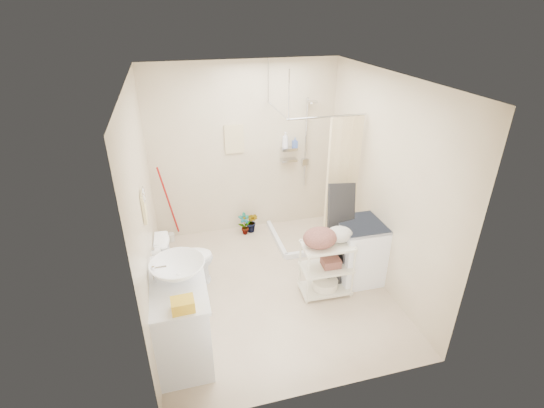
{
  "coord_description": "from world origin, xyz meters",
  "views": [
    {
      "loc": [
        -1.04,
        -3.9,
        3.26
      ],
      "look_at": [
        0.07,
        0.25,
        1.07
      ],
      "focal_mm": 26.0,
      "sensor_mm": 36.0,
      "label": 1
    }
  ],
  "objects_px": {
    "vanity": "(180,318)",
    "toilet": "(185,259)",
    "laundry_rack": "(327,264)",
    "washing_machine": "(359,251)"
  },
  "relations": [
    {
      "from": "vanity",
      "to": "washing_machine",
      "type": "height_order",
      "value": "vanity"
    },
    {
      "from": "toilet",
      "to": "washing_machine",
      "type": "bearing_deg",
      "value": -99.86
    },
    {
      "from": "toilet",
      "to": "laundry_rack",
      "type": "xyz_separation_m",
      "value": [
        1.66,
        -0.66,
        0.07
      ]
    },
    {
      "from": "toilet",
      "to": "laundry_rack",
      "type": "bearing_deg",
      "value": -109.11
    },
    {
      "from": "vanity",
      "to": "toilet",
      "type": "bearing_deg",
      "value": 84.09
    },
    {
      "from": "washing_machine",
      "to": "laundry_rack",
      "type": "bearing_deg",
      "value": -160.13
    },
    {
      "from": "toilet",
      "to": "laundry_rack",
      "type": "relative_size",
      "value": 0.83
    },
    {
      "from": "washing_machine",
      "to": "laundry_rack",
      "type": "xyz_separation_m",
      "value": [
        -0.52,
        -0.18,
        0.02
      ]
    },
    {
      "from": "toilet",
      "to": "vanity",
      "type": "bearing_deg",
      "value": 176.58
    },
    {
      "from": "vanity",
      "to": "washing_machine",
      "type": "bearing_deg",
      "value": 16.58
    }
  ]
}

